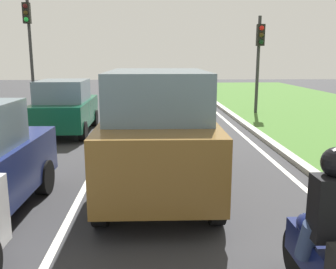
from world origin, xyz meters
The scene contains 9 objects.
ground_plane centered at (0.00, 14.00, 0.00)m, with size 60.00×60.00×0.00m, color #2D2D30.
lane_line_center centered at (-0.70, 14.00, 0.00)m, with size 0.12×32.00×0.01m, color silver.
lane_line_right_edge centered at (3.60, 14.00, 0.00)m, with size 0.12×32.00×0.01m, color silver.
curb_right centered at (4.10, 14.00, 0.06)m, with size 0.24×48.00×0.12m, color #9E9B93.
car_suv_ahead centered at (0.74, 8.73, 1.17)m, with size 2.00×4.52×2.28m.
car_hatchback_far centered at (-2.23, 14.31, 0.88)m, with size 1.76×3.72×1.78m.
rider_person centered at (2.27, 5.02, 1.19)m, with size 0.50×0.40×1.16m.
traffic_light_near_right centered at (5.29, 18.23, 2.80)m, with size 0.32×0.50×4.23m.
traffic_light_overhead_left centered at (-4.90, 19.66, 3.44)m, with size 0.32×0.50×5.04m.
Camera 1 is at (0.63, 1.87, 2.53)m, focal length 40.09 mm.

